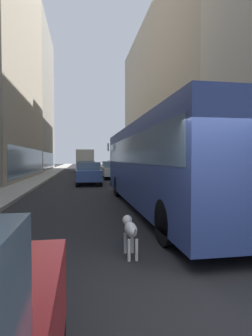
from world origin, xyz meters
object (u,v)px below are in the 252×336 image
car_blue_hatchback (88,173)px  dalmatian_dog (130,229)px  car_grey_wagon (114,166)px  box_truck (85,160)px  transit_bus (161,161)px  car_black_suv (86,169)px  car_white_van (113,170)px

car_blue_hatchback → dalmatian_dog: bearing=-88.5°
car_grey_wagon → box_truck: box_truck is taller
transit_bus → car_blue_hatchback: size_ratio=2.46×
transit_bus → dalmatian_dog: size_ratio=11.98×
car_blue_hatchback → car_black_suv: bearing=90.0°
car_grey_wagon → dalmatian_dog: size_ratio=4.94×
car_blue_hatchback → car_white_van: 5.62m
car_blue_hatchback → dalmatian_dog: car_blue_hatchback is taller
car_black_suv → car_blue_hatchback: size_ratio=0.91×
car_grey_wagon → dalmatian_dog: 32.55m
car_grey_wagon → box_truck: (-4.00, 1.00, 0.84)m
car_grey_wagon → box_truck: 4.21m
transit_bus → box_truck: (-2.40, 28.73, -0.11)m
dalmatian_dog → car_grey_wagon: bearing=83.6°
car_white_van → dalmatian_dog: size_ratio=4.81×
car_black_suv → box_truck: box_truck is taller
car_grey_wagon → car_white_van: bearing=-97.4°
box_truck → car_white_van: bearing=-79.8°
transit_bus → car_blue_hatchback: (-2.40, 10.27, -0.95)m
car_black_suv → car_blue_hatchback: (-0.00, -8.03, 0.00)m
car_black_suv → box_truck: 10.46m
transit_bus → dalmatian_dog: transit_bus is taller
car_black_suv → dalmatian_dog: (0.38, -22.91, -0.31)m
car_white_van → box_truck: 13.61m
car_blue_hatchback → car_grey_wagon: bearing=77.1°
car_black_suv → car_blue_hatchback: same height
car_white_van → transit_bus: bearing=-90.0°
car_black_suv → dalmatian_dog: bearing=-89.0°
box_truck → car_blue_hatchback: bearing=-90.0°
box_truck → transit_bus: bearing=-85.2°
car_grey_wagon → car_blue_hatchback: size_ratio=1.01×
car_black_suv → car_white_van: (2.40, -2.95, 0.00)m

